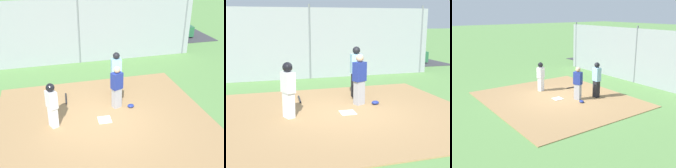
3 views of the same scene
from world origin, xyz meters
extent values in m
plane|color=#5B8947|center=(0.00, 0.00, 0.00)|extent=(140.00, 140.00, 0.00)
cube|color=#9E774C|center=(0.00, 0.00, 0.01)|extent=(7.20, 6.40, 0.03)
cube|color=white|center=(0.00, 0.00, 0.04)|extent=(0.46, 0.46, 0.02)
cube|color=#9E9EA3|center=(-0.62, -0.74, 0.41)|extent=(0.36, 0.32, 0.76)
cube|color=navy|center=(-0.62, -0.74, 1.09)|extent=(0.45, 0.38, 0.60)
sphere|color=tan|center=(-0.62, -0.74, 1.51)|extent=(0.24, 0.24, 0.24)
cube|color=black|center=(-0.86, -1.72, 0.45)|extent=(0.31, 0.24, 0.83)
cube|color=#8CC1E0|center=(-0.86, -1.72, 1.19)|extent=(0.39, 0.28, 0.66)
sphere|color=black|center=(-0.86, -1.72, 1.65)|extent=(0.26, 0.26, 0.26)
cube|color=silver|center=(1.68, -0.06, 0.39)|extent=(0.32, 0.36, 0.71)
cube|color=silver|center=(1.68, -0.06, 1.02)|extent=(0.39, 0.45, 0.56)
sphere|color=tan|center=(1.68, -0.06, 1.41)|extent=(0.22, 0.22, 0.22)
sphere|color=black|center=(1.68, -0.06, 1.43)|extent=(0.27, 0.27, 0.27)
cylinder|color=black|center=(1.12, -1.79, 0.06)|extent=(0.12, 0.80, 0.06)
ellipsoid|color=navy|center=(-1.12, -0.59, 0.09)|extent=(0.24, 0.20, 0.12)
cube|color=#93999E|center=(0.00, -5.57, 1.60)|extent=(12.00, 0.05, 3.20)
cylinder|color=slate|center=(-5.70, -5.57, 1.68)|extent=(0.10, 0.10, 3.35)
cylinder|color=slate|center=(0.00, -5.57, 1.68)|extent=(0.10, 0.10, 3.35)
cube|color=#38383D|center=(0.00, -9.67, 0.02)|extent=(18.00, 5.20, 0.04)
cube|color=#235B38|center=(-5.73, -8.97, 0.44)|extent=(4.37, 2.17, 0.64)
cube|color=#1E4E2F|center=(-5.88, -8.96, 1.04)|extent=(2.47, 1.82, 0.56)
cylinder|color=black|center=(-4.28, -8.28, 0.34)|extent=(0.62, 0.25, 0.60)
cylinder|color=black|center=(-4.47, -9.97, 0.34)|extent=(0.62, 0.25, 0.60)
cylinder|color=black|center=(-6.99, -7.97, 0.34)|extent=(0.62, 0.25, 0.60)
cylinder|color=black|center=(-7.18, -9.66, 0.34)|extent=(0.62, 0.25, 0.60)
camera|label=1|loc=(1.72, 7.75, 5.25)|focal=44.64mm
camera|label=2|loc=(2.60, 7.90, 2.68)|focal=48.15mm
camera|label=3|loc=(-10.32, 6.98, 4.19)|focal=43.17mm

